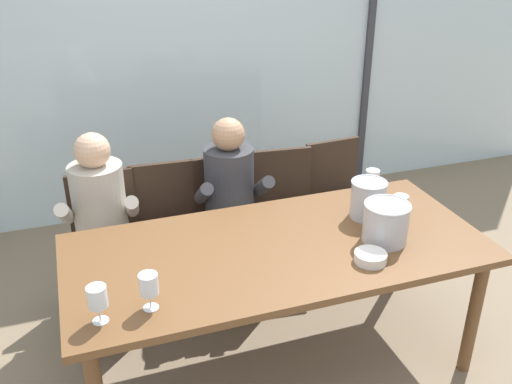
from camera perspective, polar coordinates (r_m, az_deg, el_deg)
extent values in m
plane|color=#847056|center=(4.16, -2.96, -7.81)|extent=(14.00, 14.00, 0.00)
cube|color=silver|center=(4.67, -7.36, 13.26)|extent=(7.38, 0.03, 2.60)
cube|color=#38383D|center=(5.24, 11.30, 14.37)|extent=(0.06, 0.06, 2.60)
cube|color=#477A38|center=(8.36, -13.03, 16.46)|extent=(13.38, 2.40, 2.03)
cube|color=brown|center=(2.95, 2.23, -5.79)|extent=(2.18, 0.99, 0.04)
cylinder|color=brown|center=(3.35, 21.09, -11.57)|extent=(0.07, 0.07, 0.74)
cylinder|color=brown|center=(3.35, -16.78, -10.75)|extent=(0.07, 0.07, 0.74)
cylinder|color=brown|center=(3.86, 13.84, -5.07)|extent=(0.07, 0.07, 0.74)
cube|color=#332319|center=(3.67, -14.63, -5.44)|extent=(0.44, 0.44, 0.03)
cube|color=#332319|center=(3.74, -15.31, -0.99)|extent=(0.42, 0.04, 0.42)
cylinder|color=#332319|center=(3.63, -16.92, -10.51)|extent=(0.04, 0.04, 0.44)
cylinder|color=#332319|center=(3.64, -10.91, -9.61)|extent=(0.04, 0.04, 0.44)
cylinder|color=#332319|center=(3.95, -17.28, -7.35)|extent=(0.04, 0.04, 0.44)
cylinder|color=#332319|center=(3.96, -11.79, -6.54)|extent=(0.04, 0.04, 0.44)
cube|color=#332319|center=(3.71, -8.80, -4.45)|extent=(0.46, 0.46, 0.03)
cube|color=#332319|center=(3.78, -9.44, -0.05)|extent=(0.42, 0.06, 0.42)
cylinder|color=#332319|center=(3.66, -11.11, -9.42)|extent=(0.04, 0.04, 0.44)
cylinder|color=#332319|center=(3.70, -5.20, -8.62)|extent=(0.04, 0.04, 0.44)
cylinder|color=#332319|center=(3.98, -11.67, -6.34)|extent=(0.04, 0.04, 0.44)
cylinder|color=#332319|center=(4.01, -6.26, -5.63)|extent=(0.04, 0.04, 0.44)
cube|color=#332319|center=(3.79, -2.33, -3.41)|extent=(0.47, 0.47, 0.03)
cube|color=#332319|center=(3.86, -3.44, 0.82)|extent=(0.42, 0.06, 0.42)
cylinder|color=#332319|center=(3.71, -3.98, -8.43)|extent=(0.04, 0.04, 0.44)
cylinder|color=#332319|center=(3.82, 1.44, -7.20)|extent=(0.04, 0.04, 0.44)
cylinder|color=#332319|center=(4.01, -5.78, -5.58)|extent=(0.04, 0.04, 0.44)
cylinder|color=#332319|center=(4.12, -0.73, -4.53)|extent=(0.04, 0.04, 0.44)
cube|color=#332319|center=(3.88, 3.27, -2.69)|extent=(0.48, 0.48, 0.03)
cube|color=#332319|center=(3.95, 2.55, 1.50)|extent=(0.42, 0.08, 0.42)
cylinder|color=#332319|center=(3.80, 1.21, -7.43)|extent=(0.04, 0.04, 0.44)
cylinder|color=#332319|center=(3.90, 6.67, -6.68)|extent=(0.04, 0.04, 0.44)
cylinder|color=#332319|center=(4.11, -0.09, -4.59)|extent=(0.04, 0.04, 0.44)
cylinder|color=#332319|center=(4.20, 4.97, -3.97)|extent=(0.04, 0.04, 0.44)
cube|color=#332319|center=(4.08, 8.82, -1.45)|extent=(0.47, 0.47, 0.03)
cube|color=#332319|center=(4.14, 7.61, 2.46)|extent=(0.42, 0.06, 0.42)
cylinder|color=#332319|center=(3.97, 7.65, -6.10)|extent=(0.04, 0.04, 0.44)
cylinder|color=#332319|center=(4.15, 12.21, -4.92)|extent=(0.04, 0.04, 0.44)
cylinder|color=#332319|center=(4.25, 5.10, -3.62)|extent=(0.04, 0.04, 0.44)
cylinder|color=#332319|center=(4.42, 9.46, -2.63)|extent=(0.04, 0.04, 0.44)
cylinder|color=#B7AD9E|center=(3.55, -15.50, -1.27)|extent=(0.35, 0.35, 0.52)
sphere|color=#DBAD89|center=(3.40, -16.21, 4.04)|extent=(0.21, 0.21, 0.21)
cube|color=#47423D|center=(3.50, -16.49, -6.67)|extent=(0.17, 0.41, 0.13)
cube|color=#47423D|center=(3.49, -13.54, -6.38)|extent=(0.17, 0.41, 0.13)
cylinder|color=#47423D|center=(3.48, -16.03, -11.92)|extent=(0.10, 0.10, 0.47)
cylinder|color=#47423D|center=(3.47, -13.01, -11.64)|extent=(0.10, 0.10, 0.47)
cylinder|color=#B7AD9E|center=(3.44, -18.71, -2.10)|extent=(0.11, 0.33, 0.26)
cylinder|color=#B7AD9E|center=(3.42, -12.40, -1.45)|extent=(0.11, 0.33, 0.26)
cylinder|color=#38383D|center=(3.66, -2.71, 0.61)|extent=(0.34, 0.34, 0.52)
sphere|color=tan|center=(3.52, -2.83, 5.82)|extent=(0.21, 0.21, 0.21)
cube|color=#47423D|center=(3.59, -3.32, -4.62)|extent=(0.16, 0.41, 0.13)
cube|color=#47423D|center=(3.63, -0.54, -4.25)|extent=(0.16, 0.41, 0.13)
cylinder|color=#47423D|center=(3.57, -2.53, -9.70)|extent=(0.10, 0.10, 0.47)
cylinder|color=#47423D|center=(3.60, 0.30, -9.27)|extent=(0.10, 0.10, 0.47)
cylinder|color=#38383D|center=(3.51, -5.31, -0.17)|extent=(0.10, 0.33, 0.26)
cylinder|color=#38383D|center=(3.59, 0.67, 0.53)|extent=(0.10, 0.33, 0.26)
cylinder|color=#B7B7BC|center=(3.23, 11.22, -0.75)|extent=(0.20, 0.20, 0.21)
torus|color=silver|center=(3.19, 11.38, 0.95)|extent=(0.20, 0.20, 0.01)
cylinder|color=#B7B7BC|center=(3.01, 12.95, -3.07)|extent=(0.24, 0.24, 0.21)
torus|color=silver|center=(2.96, 13.15, -1.29)|extent=(0.24, 0.24, 0.01)
cylinder|color=silver|center=(2.86, 11.47, -6.47)|extent=(0.16, 0.16, 0.05)
cylinder|color=silver|center=(3.52, 11.48, -0.39)|extent=(0.07, 0.07, 0.00)
cylinder|color=silver|center=(3.50, 11.54, 0.19)|extent=(0.01, 0.01, 0.07)
cylinder|color=silver|center=(3.46, 11.66, 1.45)|extent=(0.08, 0.08, 0.09)
cylinder|color=silver|center=(3.24, 14.12, -3.11)|extent=(0.07, 0.07, 0.00)
cylinder|color=silver|center=(3.22, 14.20, -2.50)|extent=(0.01, 0.01, 0.07)
cylinder|color=silver|center=(3.18, 14.36, -1.15)|extent=(0.08, 0.08, 0.09)
cylinder|color=maroon|center=(3.19, 14.31, -1.57)|extent=(0.07, 0.07, 0.04)
cylinder|color=silver|center=(2.55, -10.55, -11.39)|extent=(0.07, 0.07, 0.00)
cylinder|color=silver|center=(2.53, -10.62, -10.68)|extent=(0.01, 0.01, 0.07)
cylinder|color=silver|center=(2.48, -10.78, -9.11)|extent=(0.08, 0.08, 0.09)
cylinder|color=silver|center=(2.53, -15.39, -12.42)|extent=(0.07, 0.07, 0.00)
cylinder|color=silver|center=(2.50, -15.50, -11.71)|extent=(0.01, 0.01, 0.07)
cylinder|color=silver|center=(2.45, -15.73, -10.13)|extent=(0.08, 0.08, 0.09)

